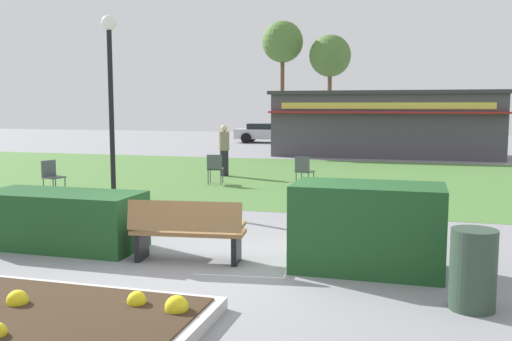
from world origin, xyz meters
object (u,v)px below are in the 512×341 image
(cafe_chair_west, at_px, (304,169))
(lamppost_mid, at_px, (111,86))
(food_kiosk, at_px, (386,123))
(parked_car_west_slot, at_px, (269,132))
(park_bench, at_px, (187,231))
(cafe_chair_center, at_px, (215,167))
(tree_right_bg, at_px, (283,43))
(cafe_chair_east, at_px, (52,174))
(parked_car_center_slot, at_px, (350,133))
(tree_left_bg, at_px, (330,57))
(person_strolling, at_px, (224,150))
(trash_bin, at_px, (473,269))

(cafe_chair_west, bearing_deg, lamppost_mid, -139.36)
(food_kiosk, distance_m, parked_car_west_slot, 10.65)
(park_bench, bearing_deg, cafe_chair_west, 88.72)
(park_bench, distance_m, cafe_chair_center, 8.36)
(park_bench, relative_size, tree_right_bg, 0.22)
(cafe_chair_east, bearing_deg, cafe_chair_west, 25.94)
(tree_right_bg, bearing_deg, parked_car_center_slot, -36.60)
(food_kiosk, height_order, cafe_chair_west, food_kiosk)
(cafe_chair_center, xyz_separation_m, tree_left_bg, (-0.02, 22.70, 5.04))
(park_bench, xyz_separation_m, parked_car_west_slot, (-5.68, 26.71, 0.16))
(cafe_chair_east, bearing_deg, tree_right_bg, 89.39)
(tree_left_bg, height_order, tree_right_bg, tree_right_bg)
(person_strolling, height_order, tree_left_bg, tree_left_bg)
(cafe_chair_east, height_order, parked_car_west_slot, parked_car_west_slot)
(tree_left_bg, bearing_deg, person_strolling, -91.04)
(cafe_chair_center, height_order, tree_right_bg, tree_right_bg)
(cafe_chair_west, distance_m, parked_car_center_slot, 18.64)
(trash_bin, height_order, parked_car_center_slot, parked_car_center_slot)
(trash_bin, xyz_separation_m, food_kiosk, (-2.05, 20.16, 1.03))
(cafe_chair_center, relative_size, person_strolling, 0.53)
(lamppost_mid, xyz_separation_m, tree_left_bg, (1.39, 26.09, 2.78))
(lamppost_mid, relative_size, parked_car_west_slot, 1.02)
(person_strolling, bearing_deg, park_bench, -156.70)
(parked_car_center_slot, height_order, tree_right_bg, tree_right_bg)
(food_kiosk, height_order, cafe_chair_east, food_kiosk)
(cafe_chair_west, height_order, cafe_chair_east, same)
(park_bench, bearing_deg, parked_car_center_slot, 91.35)
(trash_bin, bearing_deg, cafe_chair_center, 125.54)
(tree_left_bg, relative_size, tree_right_bg, 0.88)
(food_kiosk, bearing_deg, park_bench, -95.51)
(park_bench, relative_size, food_kiosk, 0.17)
(lamppost_mid, bearing_deg, parked_car_west_slot, 94.67)
(park_bench, bearing_deg, food_kiosk, 84.49)
(park_bench, height_order, cafe_chair_west, park_bench)
(lamppost_mid, distance_m, trash_bin, 9.82)
(cafe_chair_center, bearing_deg, cafe_chair_east, -140.49)
(cafe_chair_west, bearing_deg, cafe_chair_center, -177.89)
(trash_bin, xyz_separation_m, tree_left_bg, (-6.38, 31.61, 5.11))
(trash_bin, bearing_deg, parked_car_west_slot, 109.13)
(trash_bin, distance_m, tree_left_bg, 32.65)
(trash_bin, height_order, person_strolling, person_strolling)
(lamppost_mid, relative_size, parked_car_center_slot, 1.03)
(trash_bin, distance_m, cafe_chair_east, 11.56)
(park_bench, height_order, tree_left_bg, tree_left_bg)
(lamppost_mid, distance_m, cafe_chair_center, 4.31)
(cafe_chair_east, distance_m, parked_car_west_slot, 21.62)
(parked_car_center_slot, bearing_deg, person_strolling, -97.59)
(lamppost_mid, xyz_separation_m, parked_car_center_slot, (3.25, 22.11, -2.14))
(cafe_chair_east, bearing_deg, cafe_chair_center, 39.51)
(park_bench, distance_m, trash_bin, 4.01)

